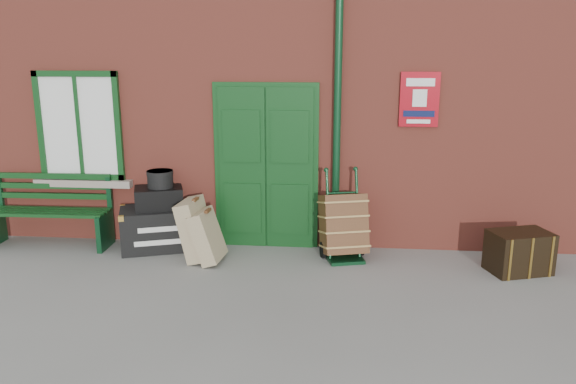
# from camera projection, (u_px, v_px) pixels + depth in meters

# --- Properties ---
(ground) EXTENTS (80.00, 80.00, 0.00)m
(ground) POSITION_uv_depth(u_px,v_px,m) (276.00, 289.00, 6.46)
(ground) COLOR gray
(ground) RESTS_ON ground
(station_building) EXTENTS (10.30, 4.30, 4.36)m
(station_building) POSITION_uv_depth(u_px,v_px,m) (300.00, 82.00, 9.30)
(station_building) COLOR #A64535
(station_building) RESTS_ON ground
(bench) EXTENTS (1.68, 0.56, 1.03)m
(bench) POSITION_uv_depth(u_px,v_px,m) (50.00, 209.00, 7.82)
(bench) COLOR #103C16
(bench) RESTS_ON ground
(houdini_trunk) EXTENTS (1.29, 0.97, 0.57)m
(houdini_trunk) POSITION_uv_depth(u_px,v_px,m) (164.00, 228.00, 7.75)
(houdini_trunk) COLOR black
(houdini_trunk) RESTS_ON ground
(strongbox) EXTENTS (0.75, 0.64, 0.29)m
(strongbox) POSITION_uv_depth(u_px,v_px,m) (159.00, 198.00, 7.65)
(strongbox) COLOR black
(strongbox) RESTS_ON houdini_trunk
(hatbox) EXTENTS (0.44, 0.44, 0.23)m
(hatbox) POSITION_uv_depth(u_px,v_px,m) (160.00, 179.00, 7.59)
(hatbox) COLOR black
(hatbox) RESTS_ON strongbox
(suitcase_back) EXTENTS (0.44, 0.59, 0.81)m
(suitcase_back) POSITION_uv_depth(u_px,v_px,m) (195.00, 229.00, 7.31)
(suitcase_back) COLOR tan
(suitcase_back) RESTS_ON ground
(suitcase_front) EXTENTS (0.44, 0.53, 0.70)m
(suitcase_front) POSITION_uv_depth(u_px,v_px,m) (207.00, 236.00, 7.21)
(suitcase_front) COLOR tan
(suitcase_front) RESTS_ON ground
(porter_trolley) EXTENTS (0.70, 0.73, 1.16)m
(porter_trolley) POSITION_uv_depth(u_px,v_px,m) (343.00, 225.00, 7.33)
(porter_trolley) COLOR #0D351B
(porter_trolley) RESTS_ON ground
(dark_trunk) EXTENTS (0.82, 0.66, 0.52)m
(dark_trunk) POSITION_uv_depth(u_px,v_px,m) (519.00, 252.00, 6.90)
(dark_trunk) COLOR black
(dark_trunk) RESTS_ON ground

